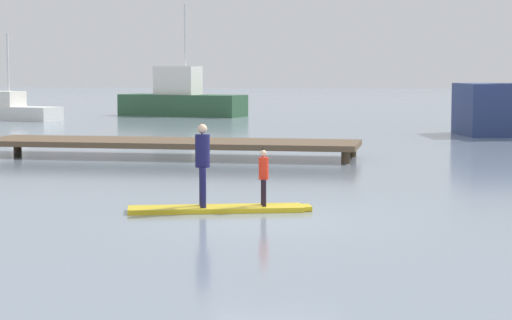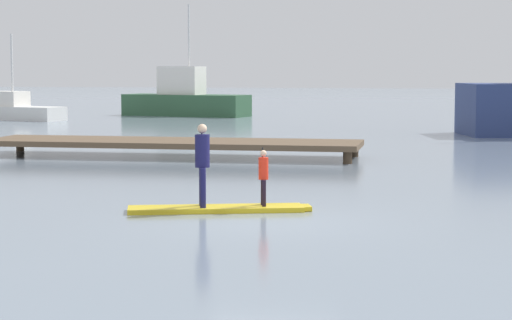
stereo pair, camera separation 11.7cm
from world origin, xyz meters
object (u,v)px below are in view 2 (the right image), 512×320
object	(u,v)px
fishing_boat_green_midground	(185,99)
motor_boat_small_navy	(12,109)
paddler_child_solo	(263,174)
paddler_adult	(202,159)
paddleboard_near	(219,209)

from	to	relation	value
fishing_boat_green_midground	motor_boat_small_navy	size ratio (longest dim) A/B	1.28
paddler_child_solo	fishing_boat_green_midground	bearing A→B (deg)	107.25
paddler_adult	motor_boat_small_navy	bearing A→B (deg)	120.63
paddler_child_solo	paddleboard_near	bearing A→B (deg)	-162.73
paddler_adult	fishing_boat_green_midground	world-z (taller)	fishing_boat_green_midground
fishing_boat_green_midground	motor_boat_small_navy	world-z (taller)	fishing_boat_green_midground
paddler_child_solo	fishing_boat_green_midground	distance (m)	39.12
paddleboard_near	motor_boat_small_navy	xyz separation A→B (m)	(-19.09, 31.59, 0.54)
paddler_child_solo	motor_boat_small_navy	xyz separation A→B (m)	(-19.95, 31.33, -0.15)
paddleboard_near	paddler_child_solo	world-z (taller)	paddler_child_solo
fishing_boat_green_midground	paddler_adult	bearing A→B (deg)	-74.57
fishing_boat_green_midground	paddleboard_near	bearing A→B (deg)	-74.07
paddler_adult	motor_boat_small_navy	size ratio (longest dim) A/B	0.27
fishing_boat_green_midground	motor_boat_small_navy	distance (m)	10.31
paddler_adult	paddler_child_solo	xyz separation A→B (m)	(1.19, 0.36, -0.32)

